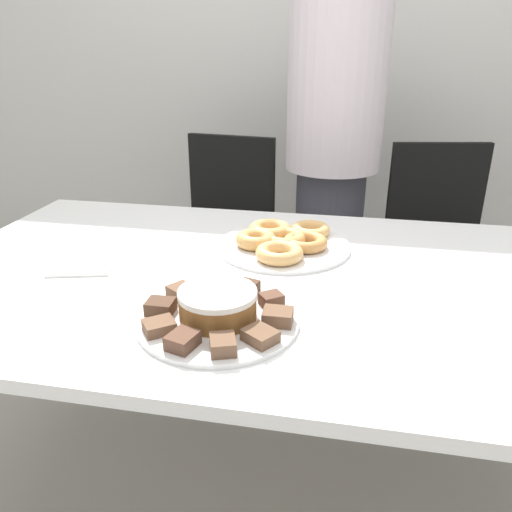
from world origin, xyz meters
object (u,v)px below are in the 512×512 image
(plate_donuts, at_px, (284,246))
(office_chair_left, at_px, (221,250))
(office_chair_right, at_px, (439,266))
(napkin, at_px, (83,266))
(frosted_cake, at_px, (218,304))
(person_standing, at_px, (333,154))
(plate_cake, at_px, (218,320))

(plate_donuts, bearing_deg, office_chair_left, 117.97)
(office_chair_left, bearing_deg, office_chair_right, 7.89)
(napkin, bearing_deg, frosted_cake, -25.83)
(office_chair_right, relative_size, plate_donuts, 2.51)
(office_chair_right, height_order, napkin, office_chair_right)
(person_standing, relative_size, napkin, 9.38)
(person_standing, xyz_separation_m, plate_donuts, (-0.09, -0.77, -0.11))
(plate_cake, distance_m, frosted_cake, 0.04)
(office_chair_left, bearing_deg, plate_cake, -67.23)
(plate_cake, relative_size, frosted_cake, 2.08)
(person_standing, bearing_deg, napkin, -119.78)
(office_chair_left, height_order, plate_cake, office_chair_left)
(person_standing, height_order, plate_cake, person_standing)
(plate_donuts, bearing_deg, office_chair_right, 51.87)
(plate_cake, height_order, plate_donuts, same)
(person_standing, bearing_deg, office_chair_left, -171.53)
(person_standing, distance_m, plate_donuts, 0.78)
(plate_cake, bearing_deg, office_chair_left, 104.85)
(plate_cake, distance_m, napkin, 0.45)
(plate_cake, relative_size, napkin, 1.86)
(frosted_cake, height_order, napkin, frosted_cake)
(person_standing, distance_m, office_chair_right, 0.63)
(office_chair_left, bearing_deg, plate_donuts, -54.12)
(office_chair_left, distance_m, napkin, 0.99)
(plate_cake, bearing_deg, office_chair_right, 60.98)
(frosted_cake, bearing_deg, person_standing, 82.17)
(person_standing, distance_m, office_chair_left, 0.63)
(person_standing, height_order, napkin, person_standing)
(office_chair_left, height_order, office_chair_right, same)
(office_chair_left, relative_size, plate_cake, 2.79)
(office_chair_right, bearing_deg, person_standing, 160.80)
(napkin, bearing_deg, office_chair_left, 83.36)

